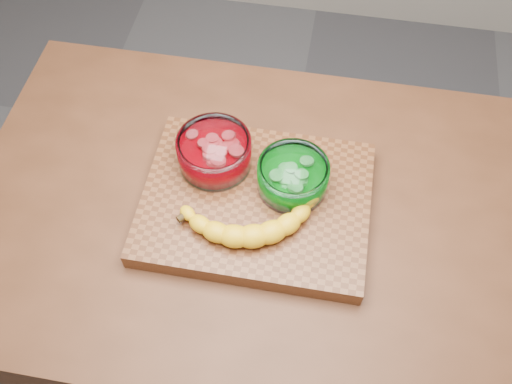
# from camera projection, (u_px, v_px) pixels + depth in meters

# --- Properties ---
(ground) EXTENTS (3.50, 3.50, 0.00)m
(ground) POSITION_uv_depth(u_px,v_px,m) (256.00, 349.00, 1.91)
(ground) COLOR #57575C
(ground) RESTS_ON ground
(counter) EXTENTS (1.20, 0.80, 0.90)m
(counter) POSITION_uv_depth(u_px,v_px,m) (256.00, 296.00, 1.54)
(counter) COLOR #522C18
(counter) RESTS_ON ground
(cutting_board) EXTENTS (0.45, 0.35, 0.04)m
(cutting_board) POSITION_uv_depth(u_px,v_px,m) (256.00, 203.00, 1.14)
(cutting_board) COLOR brown
(cutting_board) RESTS_ON counter
(bowl_red) EXTENTS (0.15, 0.15, 0.07)m
(bowl_red) POSITION_uv_depth(u_px,v_px,m) (214.00, 152.00, 1.15)
(bowl_red) COLOR white
(bowl_red) RESTS_ON cutting_board
(bowl_green) EXTENTS (0.14, 0.14, 0.07)m
(bowl_green) POSITION_uv_depth(u_px,v_px,m) (293.00, 176.00, 1.12)
(bowl_green) COLOR white
(bowl_green) RESTS_ON cutting_board
(banana) EXTENTS (0.29, 0.17, 0.04)m
(banana) POSITION_uv_depth(u_px,v_px,m) (247.00, 214.00, 1.08)
(banana) COLOR yellow
(banana) RESTS_ON cutting_board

